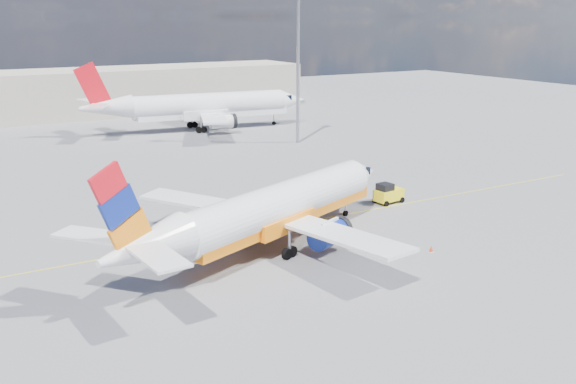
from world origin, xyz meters
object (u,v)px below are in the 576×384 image
gse_tug (388,193)px  traffic_cone (431,249)px  second_jet (202,107)px  main_jet (273,209)px

gse_tug → traffic_cone: 13.18m
second_jet → traffic_cone: size_ratio=71.73×
main_jet → second_jet: bearing=50.3°
gse_tug → traffic_cone: gse_tug is taller
second_jet → traffic_cone: second_jet is taller
second_jet → traffic_cone: (-6.18, -58.24, -3.38)m
main_jet → traffic_cone: size_ratio=60.98×
second_jet → traffic_cone: bearing=-89.2°
second_jet → gse_tug: bearing=-84.0°
main_jet → second_jet: size_ratio=0.85×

